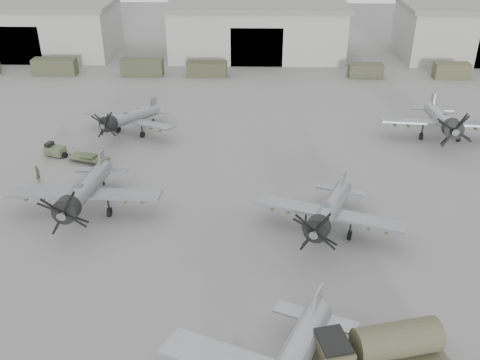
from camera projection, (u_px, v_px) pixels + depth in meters
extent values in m
plane|color=slate|center=(255.00, 303.00, 35.90)|extent=(220.00, 220.00, 0.00)
cube|color=#98978E|center=(30.00, 29.00, 89.43)|extent=(28.00, 14.00, 8.00)
cube|color=slate|center=(25.00, 2.00, 87.36)|extent=(29.00, 14.80, 0.70)
cube|color=black|center=(15.00, 46.00, 83.93)|extent=(8.12, 0.40, 6.00)
cube|color=#98978E|center=(257.00, 31.00, 88.49)|extent=(28.00, 14.00, 8.00)
cube|color=slate|center=(257.00, 4.00, 86.42)|extent=(29.00, 14.80, 0.70)
cube|color=black|center=(257.00, 47.00, 82.99)|extent=(8.12, 0.40, 6.00)
cube|color=#3A3E28|center=(55.00, 67.00, 80.01)|extent=(6.41, 2.20, 2.45)
cube|color=#363C27|center=(142.00, 67.00, 79.68)|extent=(6.22, 2.20, 2.49)
cube|color=#373925|center=(207.00, 69.00, 79.53)|extent=(5.92, 2.20, 2.13)
cube|color=#3B3F29|center=(366.00, 71.00, 78.97)|extent=(5.00, 2.20, 2.03)
cube|color=#46472E|center=(451.00, 71.00, 78.60)|extent=(5.06, 2.20, 2.25)
cube|color=#93969B|center=(318.00, 303.00, 32.07)|extent=(0.81, 1.77, 2.22)
cylinder|color=black|center=(313.00, 337.00, 32.97)|extent=(0.26, 0.38, 0.36)
cylinder|color=gray|center=(87.00, 187.00, 45.30)|extent=(1.69, 10.90, 3.21)
cylinder|color=black|center=(67.00, 210.00, 40.69)|extent=(1.97, 1.65, 2.13)
cube|color=gray|center=(85.00, 194.00, 44.88)|extent=(12.86, 2.44, 0.58)
cube|color=gray|center=(102.00, 161.00, 49.46)|extent=(0.15, 1.71, 2.05)
ellipsoid|color=#3F4C54|center=(79.00, 187.00, 43.41)|extent=(0.63, 1.24, 0.57)
cylinder|color=black|center=(64.00, 211.00, 45.55)|extent=(0.30, 0.82, 0.82)
cylinder|color=black|center=(109.00, 212.00, 45.41)|extent=(0.30, 0.82, 0.82)
cylinder|color=black|center=(104.00, 184.00, 50.27)|extent=(0.13, 0.33, 0.33)
cylinder|color=gray|center=(331.00, 207.00, 42.78)|extent=(4.88, 10.02, 2.99)
cylinder|color=black|center=(317.00, 229.00, 38.77)|extent=(2.23, 2.05, 1.99)
cube|color=gray|center=(329.00, 213.00, 42.43)|extent=(11.95, 6.14, 0.54)
cube|color=gray|center=(343.00, 181.00, 46.38)|extent=(0.66, 1.53, 1.91)
ellipsoid|color=#3F4C54|center=(327.00, 207.00, 41.12)|extent=(0.94, 1.28, 0.54)
cylinder|color=black|center=(305.00, 226.00, 43.60)|extent=(0.52, 0.81, 0.77)
cylinder|color=black|center=(349.00, 235.00, 42.40)|extent=(0.52, 0.81, 0.77)
cylinder|color=black|center=(340.00, 203.00, 47.15)|extent=(0.21, 0.33, 0.31)
cylinder|color=gray|center=(132.00, 117.00, 60.38)|extent=(5.09, 9.08, 2.76)
cylinder|color=black|center=(109.00, 124.00, 56.79)|extent=(2.11, 1.97, 1.84)
cube|color=gray|center=(130.00, 120.00, 60.07)|extent=(10.87, 6.35, 0.50)
cube|color=gray|center=(153.00, 104.00, 63.60)|extent=(0.71, 1.38, 1.77)
ellipsoid|color=#3F4C54|center=(124.00, 114.00, 58.88)|extent=(0.92, 1.19, 0.50)
cylinder|color=black|center=(118.00, 130.00, 61.25)|extent=(0.52, 0.75, 0.71)
cylinder|color=black|center=(142.00, 135.00, 59.96)|extent=(0.52, 0.75, 0.71)
cylinder|color=black|center=(153.00, 120.00, 64.32)|extent=(0.21, 0.30, 0.28)
cylinder|color=#92959A|center=(441.00, 118.00, 59.03)|extent=(2.58, 11.23, 3.28)
cylinder|color=black|center=(453.00, 129.00, 54.35)|extent=(2.14, 1.84, 2.18)
cube|color=#92959A|center=(442.00, 122.00, 58.61)|extent=(13.28, 3.50, 0.59)
cube|color=#92959A|center=(433.00, 101.00, 63.26)|extent=(0.28, 1.75, 2.10)
ellipsoid|color=#3F4C54|center=(446.00, 116.00, 57.11)|extent=(0.74, 1.31, 0.59)
cylinder|color=black|center=(421.00, 136.00, 59.43)|extent=(0.37, 0.86, 0.84)
cylinder|color=black|center=(458.00, 138.00, 59.02)|extent=(0.37, 0.86, 0.84)
cylinder|color=black|center=(430.00, 120.00, 64.09)|extent=(0.16, 0.35, 0.34)
cube|color=#47452E|center=(379.00, 356.00, 30.74)|extent=(7.95, 4.23, 0.27)
cube|color=#47452E|center=(332.00, 354.00, 29.79)|extent=(2.28, 2.83, 1.84)
cylinder|color=#47452E|center=(397.00, 340.00, 30.41)|extent=(5.32, 3.19, 2.05)
cube|color=black|center=(333.00, 341.00, 29.32)|extent=(2.09, 2.49, 0.16)
cylinder|color=black|center=(409.00, 338.00, 32.45)|extent=(0.55, 1.02, 0.97)
cube|color=#434A30|center=(55.00, 151.00, 55.62)|extent=(2.25, 1.78, 0.87)
cube|color=black|center=(49.00, 145.00, 55.57)|extent=(0.84, 1.11, 0.54)
cylinder|color=black|center=(56.00, 153.00, 55.77)|extent=(1.43, 1.01, 0.61)
cylinder|color=black|center=(67.00, 154.00, 55.22)|extent=(1.26, 0.52, 0.09)
cube|color=#434A30|center=(89.00, 158.00, 54.36)|extent=(4.41, 2.82, 0.20)
cylinder|color=black|center=(89.00, 160.00, 54.49)|extent=(1.70, 1.00, 0.48)
cylinder|color=#434A30|center=(89.00, 156.00, 54.25)|extent=(1.55, 0.84, 0.35)
imported|color=#403E2A|center=(38.00, 174.00, 50.51)|extent=(0.43, 0.64, 1.72)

